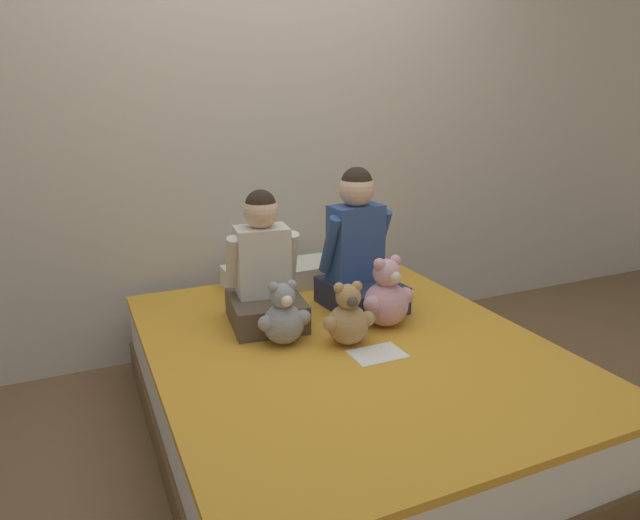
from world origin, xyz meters
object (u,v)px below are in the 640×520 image
teddy_bear_between_children (348,318)px  bed (346,388)px  pillow_at_headboard (281,275)px  sign_card (377,354)px  child_on_left (264,273)px  teddy_bear_held_by_left_child (283,317)px  child_on_right (358,253)px  teddy_bear_held_by_right_child (386,297)px

teddy_bear_between_children → bed: bearing=90.7°
pillow_at_headboard → sign_card: bearing=-86.3°
pillow_at_headboard → child_on_left: bearing=-119.2°
teddy_bear_between_children → pillow_at_headboard: size_ratio=0.45×
teddy_bear_held_by_left_child → teddy_bear_between_children: bearing=-24.0°
child_on_left → teddy_bear_between_children: size_ratio=2.23×
teddy_bear_held_by_left_child → pillow_at_headboard: size_ratio=0.45×
child_on_right → teddy_bear_held_by_left_child: size_ratio=2.47×
teddy_bear_held_by_right_child → sign_card: bearing=-136.5°
teddy_bear_held_by_right_child → pillow_at_headboard: (-0.24, 0.68, -0.08)m
teddy_bear_held_by_right_child → sign_card: 0.32m
teddy_bear_held_by_right_child → child_on_right: bearing=80.9°
teddy_bear_held_by_right_child → pillow_at_headboard: 0.73m
child_on_left → teddy_bear_held_by_right_child: child_on_left is taller
child_on_right → bed: bearing=-129.2°
bed → child_on_left: size_ratio=3.16×
teddy_bear_held_by_right_child → bed: bearing=-169.3°
child_on_left → teddy_bear_between_children: 0.45m
pillow_at_headboard → sign_card: (0.06, -0.92, -0.05)m
teddy_bear_held_by_right_child → teddy_bear_between_children: size_ratio=1.18×
child_on_left → pillow_at_headboard: (0.23, 0.42, -0.17)m
pillow_at_headboard → teddy_bear_between_children: bearing=-90.1°
teddy_bear_between_children → sign_card: (0.06, -0.14, -0.11)m
teddy_bear_held_by_left_child → teddy_bear_between_children: teddy_bear_held_by_left_child is taller
child_on_left → sign_card: child_on_left is taller
teddy_bear_held_by_right_child → sign_card: size_ratio=1.50×
child_on_right → teddy_bear_held_by_right_child: 0.29m
bed → teddy_bear_held_by_right_child: teddy_bear_held_by_right_child is taller
child_on_right → sign_card: (-0.17, -0.50, -0.26)m
bed → child_on_right: size_ratio=2.83×
sign_card → pillow_at_headboard: bearing=93.7°
child_on_right → teddy_bear_held_by_right_child: size_ratio=2.10×
sign_card → bed: bearing=111.7°
child_on_left → pillow_at_headboard: child_on_left is taller
teddy_bear_held_by_left_child → teddy_bear_held_by_right_child: size_ratio=0.85×
teddy_bear_held_by_right_child → child_on_left: bearing=141.2°
bed → sign_card: bearing=-68.3°
pillow_at_headboard → sign_card: size_ratio=2.81×
bed → sign_card: 0.27m
sign_card → child_on_left: bearing=120.5°
teddy_bear_held_by_right_child → pillow_at_headboard: size_ratio=0.53×
bed → child_on_right: 0.64m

